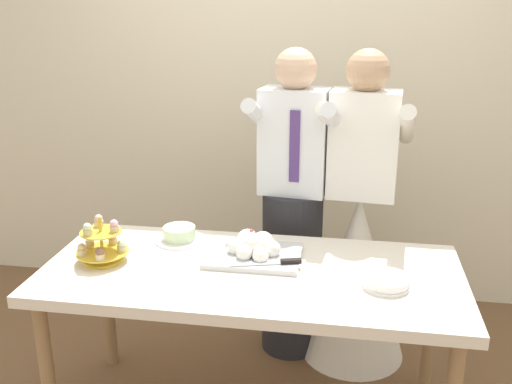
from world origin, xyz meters
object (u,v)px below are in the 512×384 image
Objects in this scene: plate_stack at (386,281)px; person_groom at (293,223)px; main_cake_tray at (254,249)px; cupcake_stand at (102,245)px; person_bride at (357,256)px; round_cake at (179,235)px; dessert_table at (251,284)px.

plate_stack is 0.12× the size of person_groom.
main_cake_tray is 0.60m from plate_stack.
cupcake_stand is 1.33m from person_bride.
main_cake_tray is at bearing 161.78° from plate_stack.
round_cake is (-0.39, 0.13, -0.01)m from main_cake_tray.
round_cake is at bearing 147.51° from dessert_table.
cupcake_stand is at bearing -167.44° from main_cake_tray.
person_groom reaches higher than main_cake_tray.
cupcake_stand is 0.53× the size of main_cake_tray.
dessert_table is 0.48m from round_cake.
person_bride is (0.46, 0.63, -0.12)m from dessert_table.
plate_stack reaches higher than dessert_table.
person_bride is (0.47, 0.52, -0.23)m from main_cake_tray.
person_bride is (1.12, 0.66, -0.27)m from cupcake_stand.
main_cake_tray is at bearing -18.98° from round_cake.
person_bride is (0.85, 0.38, -0.22)m from round_cake.
dessert_table is at bearing -126.10° from person_bride.
person_groom is 0.38m from person_bride.
round_cake reaches higher than dessert_table.
main_cake_tray is 0.54m from person_groom.
plate_stack is at bearing -1.95° from cupcake_stand.
person_bride is (0.35, -0.01, -0.16)m from person_groom.
round_cake is 0.14× the size of person_bride.
plate_stack is 0.84m from person_groom.
person_bride is at bearing -1.61° from person_groom.
person_bride is at bearing 98.29° from plate_stack.
dessert_table is 4.17× the size of main_cake_tray.
person_groom is (-0.45, 0.71, -0.05)m from plate_stack.
round_cake is at bearing 45.95° from cupcake_stand.
main_cake_tray is 0.26× the size of person_groom.
main_cake_tray is (-0.01, 0.12, 0.11)m from dessert_table.
plate_stack is 1.01m from round_cake.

